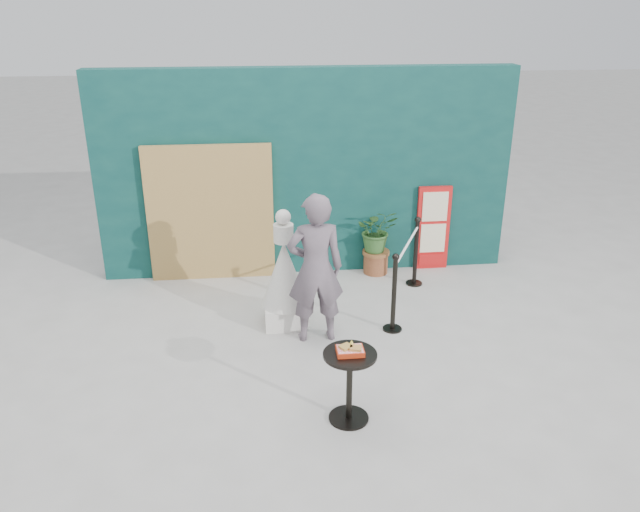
{
  "coord_description": "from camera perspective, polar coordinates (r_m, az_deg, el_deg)",
  "views": [
    {
      "loc": [
        -0.72,
        -5.67,
        3.87
      ],
      "look_at": [
        0.0,
        1.2,
        1.0
      ],
      "focal_mm": 35.0,
      "sensor_mm": 36.0,
      "label": 1
    }
  ],
  "objects": [
    {
      "name": "food_basket",
      "position": [
        5.97,
        2.79,
        -8.57
      ],
      "size": [
        0.26,
        0.19,
        0.11
      ],
      "color": "red",
      "rests_on": "cafe_table"
    },
    {
      "name": "planter",
      "position": [
        9.3,
        5.2,
        1.84
      ],
      "size": [
        0.6,
        0.52,
        1.02
      ],
      "color": "brown",
      "rests_on": "ground"
    },
    {
      "name": "statue",
      "position": [
        7.78,
        -3.26,
        -2.11
      ],
      "size": [
        0.6,
        0.6,
        1.54
      ],
      "color": "silver",
      "rests_on": "ground"
    },
    {
      "name": "stanchion_barrier",
      "position": [
        8.37,
        7.84,
        -1.43
      ],
      "size": [
        0.84,
        1.54,
        1.03
      ],
      "color": "black",
      "rests_on": "ground"
    },
    {
      "name": "menu_board",
      "position": [
        9.57,
        10.29,
        2.52
      ],
      "size": [
        0.5,
        0.07,
        1.3
      ],
      "color": "red",
      "rests_on": "ground"
    },
    {
      "name": "woman",
      "position": [
        7.32,
        -0.42,
        -1.17
      ],
      "size": [
        0.7,
        0.48,
        1.85
      ],
      "primitive_type": "imported",
      "rotation": [
        0.0,
        0.0,
        3.19
      ],
      "color": "#64555F",
      "rests_on": "ground"
    },
    {
      "name": "bamboo_fence",
      "position": [
        9.1,
        -9.97,
        3.83
      ],
      "size": [
        1.8,
        0.08,
        2.0
      ],
      "primitive_type": "cube",
      "color": "tan",
      "rests_on": "ground"
    },
    {
      "name": "cafe_table",
      "position": [
        6.12,
        2.72,
        -10.9
      ],
      "size": [
        0.52,
        0.52,
        0.75
      ],
      "color": "black",
      "rests_on": "ground"
    },
    {
      "name": "back_wall",
      "position": [
        9.16,
        -1.28,
        7.56
      ],
      "size": [
        6.0,
        0.3,
        3.0
      ],
      "primitive_type": "cube",
      "color": "#0B3332",
      "rests_on": "ground"
    },
    {
      "name": "ground",
      "position": [
        6.9,
        1.05,
        -11.54
      ],
      "size": [
        60.0,
        60.0,
        0.0
      ],
      "primitive_type": "plane",
      "color": "#ADAAA5",
      "rests_on": "ground"
    }
  ]
}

